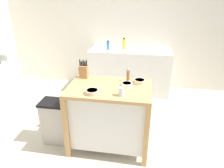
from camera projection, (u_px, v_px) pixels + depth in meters
name	position (u px, v px, depth m)	size (l,w,h in m)	color
ground_plane	(95.00, 146.00, 2.86)	(5.94, 5.94, 0.00)	#BCB29E
wall_back	(118.00, 27.00, 4.32)	(4.94, 0.10, 2.60)	silver
kitchen_island	(110.00, 114.00, 2.69)	(1.03, 0.68, 0.89)	tan
knife_block	(84.00, 71.00, 2.77)	(0.11, 0.09, 0.25)	#9E7042
bowl_ceramic_wide	(127.00, 84.00, 2.54)	(0.14, 0.14, 0.04)	silver
bowl_ceramic_small	(92.00, 92.00, 2.36)	(0.16, 0.16, 0.05)	beige
bowl_stoneware_deep	(140.00, 81.00, 2.63)	(0.15, 0.15, 0.05)	beige
drinking_cup	(121.00, 92.00, 2.30)	(0.07, 0.07, 0.10)	silver
pepper_grinder	(128.00, 76.00, 2.65)	(0.04, 0.04, 0.18)	olive
trash_bin	(56.00, 121.00, 2.85)	(0.36, 0.28, 0.63)	#B7B2A8
sink_counter	(130.00, 71.00, 4.30)	(1.64, 0.60, 0.90)	silver
sink_faucet	(131.00, 43.00, 4.20)	(0.02, 0.02, 0.22)	#B7BCC1
bottle_spray_cleaner	(124.00, 44.00, 4.14)	(0.07, 0.07, 0.23)	yellow
bottle_dish_soap	(108.00, 45.00, 4.10)	(0.06, 0.06, 0.18)	blue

